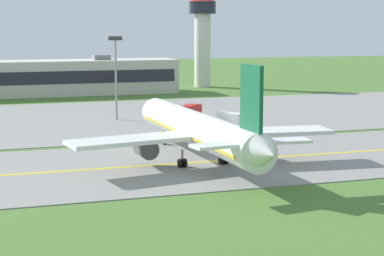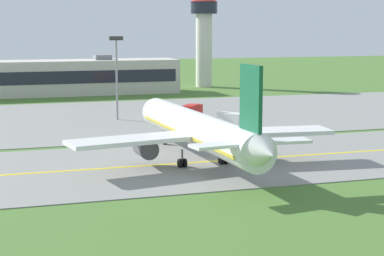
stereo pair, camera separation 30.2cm
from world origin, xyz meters
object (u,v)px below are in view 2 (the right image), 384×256
object	(u,v)px
service_truck_fuel	(235,120)
airplane_lead	(199,130)
service_truck_baggage	(192,110)
control_tower	(204,32)
apron_light_mast	(117,67)

from	to	relation	value
service_truck_fuel	airplane_lead	bearing A→B (deg)	-120.78
service_truck_baggage	control_tower	bearing A→B (deg)	69.28
airplane_lead	control_tower	size ratio (longest dim) A/B	1.60
airplane_lead	apron_light_mast	world-z (taller)	apron_light_mast
airplane_lead	service_truck_fuel	world-z (taller)	airplane_lead
service_truck_baggage	apron_light_mast	size ratio (longest dim) A/B	0.41
service_truck_fuel	control_tower	xyz separation A→B (m)	(19.52, 73.03, 13.51)
airplane_lead	control_tower	distance (m)	102.88
service_truck_fuel	control_tower	distance (m)	76.79
airplane_lead	service_truck_fuel	bearing A→B (deg)	59.22
service_truck_baggage	service_truck_fuel	xyz separation A→B (m)	(2.98, -13.54, 0.00)
service_truck_fuel	control_tower	bearing A→B (deg)	75.03
service_truck_baggage	control_tower	size ratio (longest dim) A/B	0.24
airplane_lead	apron_light_mast	size ratio (longest dim) A/B	2.69
airplane_lead	control_tower	xyz separation A→B (m)	(33.58, 96.63, 10.91)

